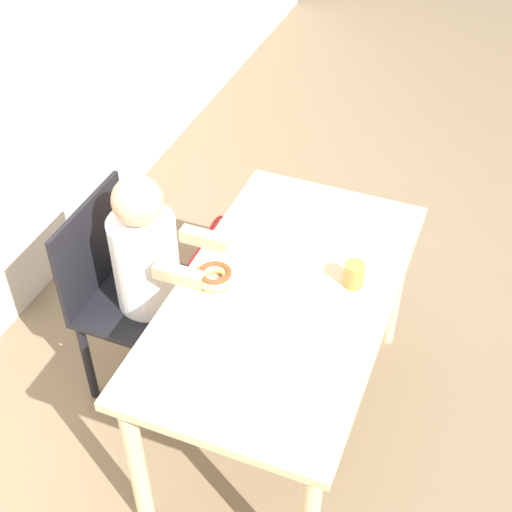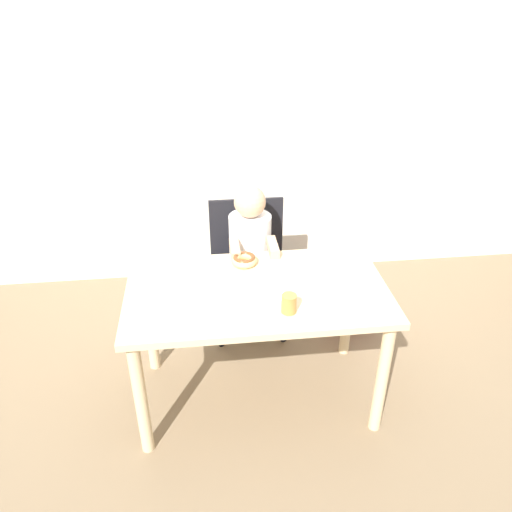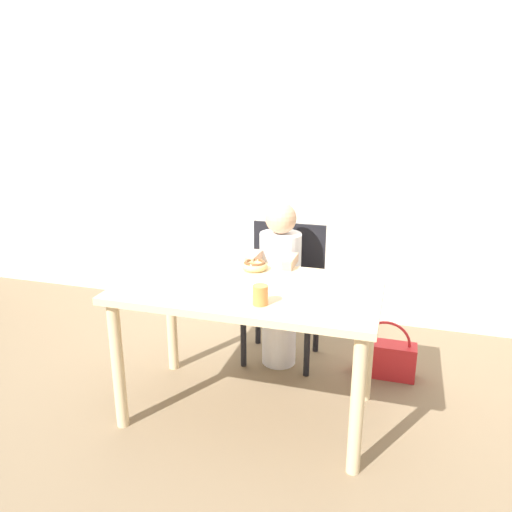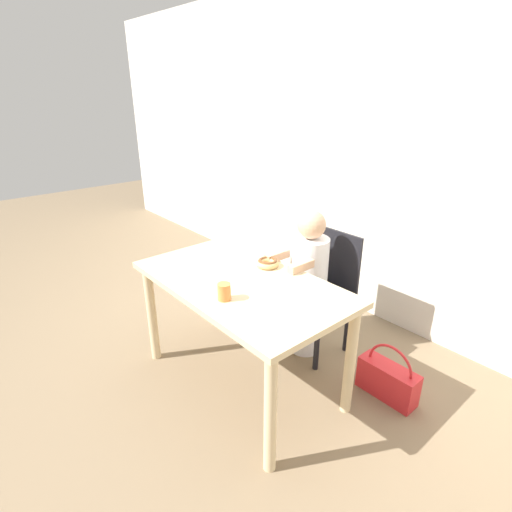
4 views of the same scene
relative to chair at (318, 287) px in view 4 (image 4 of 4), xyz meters
The scene contains 9 objects.
ground_plane 0.79m from the chair, 92.11° to the right, with size 12.00×12.00×0.00m, color #7A664C.
wall_back 1.05m from the chair, 92.01° to the left, with size 8.00×0.05×2.50m.
dining_table 0.67m from the chair, 92.11° to the right, with size 1.27×0.71×0.71m.
chair is the anchor object (origin of this frame).
child_figure 0.12m from the chair, 90.00° to the right, with size 0.26×0.41×1.01m.
donut 0.50m from the chair, 98.62° to the right, with size 0.14×0.14×0.05m.
napkin 0.69m from the chair, 89.90° to the right, with size 0.26×0.26×0.00m.
handbag 0.72m from the chair, ahead, with size 0.35×0.13×0.35m.
cup 0.91m from the chair, 83.62° to the right, with size 0.07×0.07×0.09m.
Camera 4 is at (1.58, -1.25, 1.70)m, focal length 28.00 mm.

